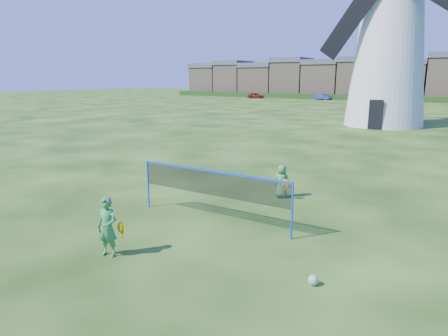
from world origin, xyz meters
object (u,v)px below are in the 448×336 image
object	(u,v)px
windmill	(389,44)
play_ball	(313,280)
badminton_net	(212,184)
player_girl	(108,227)
player_boy	(282,181)
car_left	(256,96)
car_right	(322,97)

from	to	relation	value
windmill	play_ball	world-z (taller)	windmill
badminton_net	player_girl	xyz separation A→B (m)	(-0.79, -3.25, -0.42)
play_ball	player_boy	bearing A→B (deg)	120.10
badminton_net	player_boy	xyz separation A→B (m)	(0.76, 3.28, -0.55)
windmill	badminton_net	distance (m)	28.30
player_boy	car_left	bearing A→B (deg)	-66.87
player_boy	play_ball	size ratio (longest dim) A/B	5.34
windmill	play_ball	size ratio (longest dim) A/B	89.74
player_girl	car_left	bearing A→B (deg)	103.88
badminton_net	play_ball	distance (m)	4.42
player_girl	car_right	world-z (taller)	player_girl
car_right	player_boy	bearing A→B (deg)	-150.36
badminton_net	play_ball	bearing A→B (deg)	-27.46
car_right	windmill	bearing A→B (deg)	-141.92
player_girl	badminton_net	bearing A→B (deg)	65.42
player_boy	car_right	size ratio (longest dim) A/B	0.35
car_left	car_right	distance (m)	13.11
badminton_net	car_left	xyz separation A→B (m)	(-31.18, 62.37, -0.57)
badminton_net	car_right	distance (m)	67.38
play_ball	car_right	size ratio (longest dim) A/B	0.06
player_girl	car_right	size ratio (longest dim) A/B	0.43
badminton_net	car_left	distance (m)	69.74
car_right	play_ball	bearing A→B (deg)	-149.25
badminton_net	car_left	size ratio (longest dim) A/B	1.51
play_ball	car_right	distance (m)	70.39
play_ball	car_right	bearing A→B (deg)	108.31
player_girl	car_left	distance (m)	72.32
player_boy	car_right	world-z (taller)	player_boy
windmill	car_left	world-z (taller)	windmill
player_boy	car_left	xyz separation A→B (m)	(-31.94, 59.09, -0.02)
badminton_net	car_right	world-z (taller)	badminton_net
player_girl	player_boy	size ratio (longest dim) A/B	1.23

